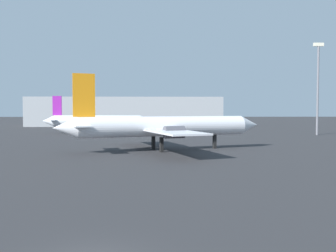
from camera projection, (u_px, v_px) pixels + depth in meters
airplane_on_taxiway at (163, 126)px, 52.80m from camera, size 30.81×25.58×10.83m
airplane_distant at (96, 121)px, 89.03m from camera, size 28.10×16.89×9.40m
light_mast_right at (318, 84)px, 85.65m from camera, size 2.40×0.50×21.71m
terminal_building at (126, 112)px, 137.62m from camera, size 70.22×20.79×10.59m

